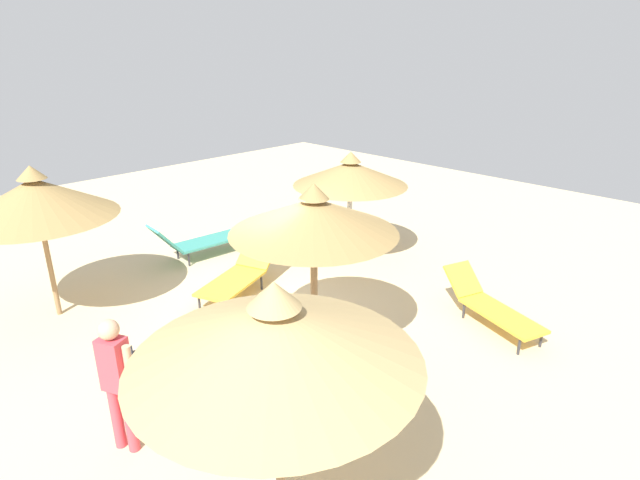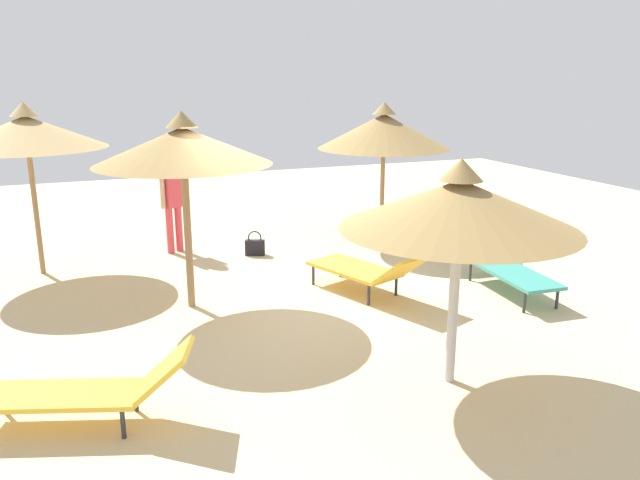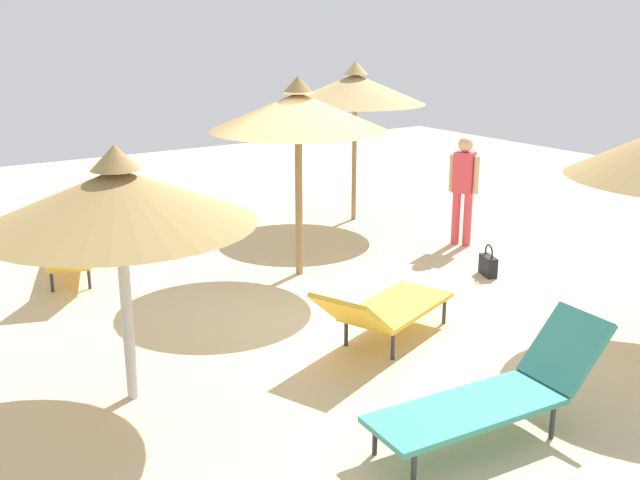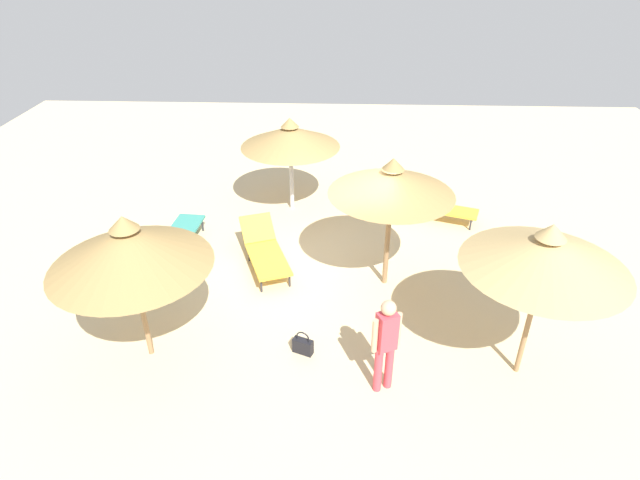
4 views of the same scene
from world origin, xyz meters
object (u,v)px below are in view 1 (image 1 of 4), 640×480
lounge_chair_near_left (490,304)px  person_standing_far_left (117,377)px  handbag (134,364)px  lounge_chair_near_right (199,240)px  parasol_umbrella_far_right (275,334)px  parasol_umbrella_center (350,174)px  parasol_umbrella_back (36,198)px  parasol_umbrella_edge (314,216)px  lounge_chair_front (240,274)px

lounge_chair_near_left → person_standing_far_left: bearing=163.8°
handbag → person_standing_far_left: bearing=-119.6°
lounge_chair_near_right → handbag: bearing=-135.3°
parasol_umbrella_far_right → lounge_chair_near_left: bearing=6.6°
parasol_umbrella_center → parasol_umbrella_back: size_ratio=0.91×
parasol_umbrella_back → lounge_chair_near_left: size_ratio=1.31×
lounge_chair_near_right → handbag: 4.27m
parasol_umbrella_edge → parasol_umbrella_back: 4.67m
parasol_umbrella_center → lounge_chair_near_left: (-0.47, -3.56, -1.54)m
handbag → lounge_chair_near_left: bearing=-31.1°
parasol_umbrella_back → parasol_umbrella_center: bearing=-19.7°
parasol_umbrella_center → person_standing_far_left: bearing=-162.3°
lounge_chair_near_left → parasol_umbrella_far_right: bearing=-173.4°
parasol_umbrella_center → lounge_chair_near_right: (-2.29, 2.36, -1.49)m
person_standing_far_left → parasol_umbrella_back: bearing=80.8°
parasol_umbrella_back → parasol_umbrella_far_right: size_ratio=0.96×
parasol_umbrella_back → lounge_chair_front: 3.60m
parasol_umbrella_edge → parasol_umbrella_back: size_ratio=1.02×
parasol_umbrella_edge → parasol_umbrella_far_right: 3.12m
lounge_chair_front → handbag: lounge_chair_front is taller
parasol_umbrella_edge → parasol_umbrella_center: parasol_umbrella_edge is taller
lounge_chair_near_left → parasol_umbrella_edge: bearing=152.7°
parasol_umbrella_center → parasol_umbrella_back: 5.77m
parasol_umbrella_edge → parasol_umbrella_far_right: parasol_umbrella_far_right is taller
lounge_chair_near_right → lounge_chair_front: size_ratio=1.09×
parasol_umbrella_far_right → handbag: (0.28, 3.52, -2.13)m
parasol_umbrella_edge → person_standing_far_left: 3.13m
parasol_umbrella_edge → parasol_umbrella_center: (3.20, 2.16, -0.33)m
parasol_umbrella_edge → lounge_chair_near_right: parasol_umbrella_edge is taller
lounge_chair_near_right → parasol_umbrella_center: bearing=-45.9°
parasol_umbrella_far_right → lounge_chair_near_right: 7.54m
parasol_umbrella_center → lounge_chair_near_right: 3.61m
lounge_chair_front → parasol_umbrella_edge: bearing=-101.3°
lounge_chair_near_right → person_standing_far_left: 5.74m
lounge_chair_front → lounge_chair_near_right: bearing=78.4°
parasol_umbrella_center → parasol_umbrella_back: (-5.43, 1.95, 0.20)m
lounge_chair_front → handbag: size_ratio=4.56×
parasol_umbrella_far_right → lounge_chair_front: bearing=57.2°
parasol_umbrella_back → lounge_chair_near_right: size_ratio=1.18×
parasol_umbrella_center → person_standing_far_left: parasol_umbrella_center is taller
person_standing_far_left → parasol_umbrella_center: bearing=17.7°
lounge_chair_front → parasol_umbrella_back: bearing=149.6°
parasol_umbrella_edge → lounge_chair_front: (0.50, 2.50, -1.84)m
parasol_umbrella_far_right → handbag: 4.12m
lounge_chair_near_left → handbag: size_ratio=4.51×
lounge_chair_front → lounge_chair_near_left: bearing=-60.2°
person_standing_far_left → handbag: bearing=60.4°
parasol_umbrella_far_right → lounge_chair_front: (2.90, 4.50, -1.88)m
parasol_umbrella_center → parasol_umbrella_far_right: (-5.60, -4.15, 0.37)m
parasol_umbrella_edge → lounge_chair_front: size_ratio=1.32×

